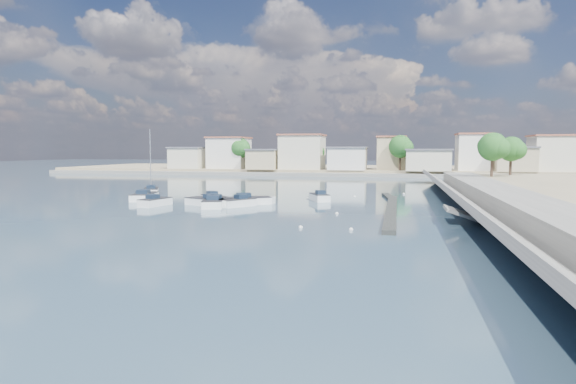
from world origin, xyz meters
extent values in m
plane|color=#283B51|center=(0.00, 40.00, 0.00)|extent=(400.00, 400.00, 0.00)
cube|color=slate|center=(18.50, 13.00, 0.90)|extent=(5.00, 90.00, 1.80)
cube|color=slate|center=(14.15, 13.00, 0.90)|extent=(4.17, 90.00, 2.86)
cube|color=slate|center=(14.00, 4.00, 0.40)|extent=(5.31, 3.50, 1.94)
cube|color=black|center=(7.00, 10.00, 0.17)|extent=(1.00, 26.00, 0.35)
cube|color=black|center=(6.50, 24.00, 0.15)|extent=(2.00, 8.05, 0.30)
cube|color=gray|center=(0.00, 92.00, 0.70)|extent=(160.00, 40.00, 1.40)
cube|color=slate|center=(0.00, 71.00, 0.40)|extent=(160.00, 2.50, 0.80)
cube|color=beige|center=(-44.00, 76.00, 3.90)|extent=(8.00, 8.00, 5.00)
cube|color=#595960|center=(-44.00, 76.00, 6.58)|extent=(8.48, 8.48, 0.35)
cube|color=white|center=(-34.00, 78.00, 5.15)|extent=(9.00, 9.00, 7.50)
cube|color=#99513D|center=(-34.00, 78.00, 9.08)|extent=(9.54, 9.54, 0.35)
cube|color=tan|center=(-24.00, 75.00, 3.65)|extent=(7.00, 8.00, 4.50)
cube|color=#595960|center=(-24.00, 75.00, 6.08)|extent=(7.42, 8.48, 0.35)
cube|color=beige|center=(-15.00, 77.00, 5.40)|extent=(10.00, 9.00, 8.00)
cube|color=#99513D|center=(-15.00, 77.00, 9.58)|extent=(10.60, 9.54, 0.35)
cube|color=white|center=(-4.00, 76.00, 3.90)|extent=(8.50, 8.50, 5.00)
cube|color=#595960|center=(-4.00, 76.00, 6.58)|extent=(9.01, 9.01, 0.35)
cube|color=tan|center=(6.00, 79.00, 5.15)|extent=(6.50, 7.50, 7.50)
cube|color=#99513D|center=(6.00, 79.00, 9.08)|extent=(6.89, 7.95, 0.35)
cube|color=beige|center=(14.00, 75.00, 3.65)|extent=(9.50, 9.00, 4.50)
cube|color=#595960|center=(14.00, 75.00, 6.08)|extent=(10.07, 9.54, 0.35)
cube|color=white|center=(24.00, 78.00, 5.40)|extent=(7.00, 8.00, 8.00)
cube|color=#99513D|center=(24.00, 78.00, 9.58)|extent=(7.42, 8.48, 0.35)
cube|color=tan|center=(32.00, 76.00, 3.90)|extent=(8.00, 9.00, 5.00)
cube|color=#595960|center=(32.00, 76.00, 6.58)|extent=(8.48, 9.54, 0.35)
cube|color=beige|center=(41.00, 77.00, 5.15)|extent=(10.50, 8.50, 7.50)
cube|color=#99513D|center=(41.00, 77.00, 9.08)|extent=(11.13, 9.01, 0.35)
cylinder|color=#38281E|center=(-30.00, 75.00, 3.09)|extent=(0.44, 0.44, 3.38)
sphere|color=#194A18|center=(-30.00, 75.00, 6.43)|extent=(4.80, 4.80, 4.80)
sphere|color=#194A18|center=(-29.10, 74.40, 6.20)|extent=(3.60, 3.60, 3.60)
sphere|color=#194A18|center=(-30.75, 75.45, 6.58)|extent=(3.30, 3.30, 3.30)
cylinder|color=#38281E|center=(-12.00, 78.00, 2.86)|extent=(0.44, 0.44, 2.93)
sphere|color=#194A18|center=(-12.00, 78.00, 5.75)|extent=(4.16, 4.16, 4.16)
sphere|color=#194A18|center=(-11.22, 77.48, 5.56)|extent=(3.12, 3.12, 3.12)
sphere|color=#194A18|center=(-12.65, 78.39, 5.88)|extent=(2.86, 2.86, 2.86)
cylinder|color=#38281E|center=(8.00, 74.00, 3.20)|extent=(0.44, 0.44, 3.60)
sphere|color=#194A18|center=(8.00, 74.00, 6.76)|extent=(5.12, 5.12, 5.12)
sphere|color=#194A18|center=(8.96, 73.36, 6.52)|extent=(3.84, 3.84, 3.84)
sphere|color=#194A18|center=(7.20, 74.48, 6.92)|extent=(3.52, 3.52, 3.52)
cylinder|color=#38281E|center=(24.00, 77.00, 2.97)|extent=(0.44, 0.44, 3.15)
sphere|color=#194A18|center=(24.00, 77.00, 6.09)|extent=(4.48, 4.48, 4.48)
sphere|color=#194A18|center=(24.84, 76.44, 5.88)|extent=(3.36, 3.36, 3.36)
sphere|color=#194A18|center=(23.30, 77.42, 6.23)|extent=(3.08, 3.08, 3.08)
cylinder|color=#38281E|center=(40.00, 76.00, 2.75)|extent=(0.44, 0.44, 2.70)
sphere|color=#194A18|center=(40.00, 76.00, 5.42)|extent=(3.84, 3.84, 3.84)
sphere|color=#194A18|center=(40.72, 75.52, 5.24)|extent=(2.88, 2.88, 2.88)
sphere|color=#194A18|center=(39.40, 76.36, 5.54)|extent=(2.64, 2.64, 2.64)
cylinder|color=#38281E|center=(22.00, 44.00, 3.38)|extent=(0.44, 0.44, 3.15)
sphere|color=#194A18|center=(22.00, 44.00, 6.49)|extent=(4.48, 4.48, 4.48)
sphere|color=#194A18|center=(22.84, 43.44, 6.28)|extent=(3.36, 3.36, 3.36)
sphere|color=#194A18|center=(21.30, 44.42, 6.63)|extent=(3.08, 3.08, 3.08)
cylinder|color=#38281E|center=(26.00, 50.00, 3.26)|extent=(0.44, 0.44, 2.93)
sphere|color=#194A18|center=(26.00, 50.00, 6.15)|extent=(4.16, 4.16, 4.16)
sphere|color=#194A18|center=(26.78, 49.48, 5.96)|extent=(3.12, 3.12, 3.12)
sphere|color=#194A18|center=(25.35, 50.39, 6.29)|extent=(2.86, 2.86, 2.86)
cube|color=white|center=(-11.36, 10.32, 0.30)|extent=(3.37, 5.52, 1.00)
cube|color=white|center=(-11.98, 12.46, 0.30)|extent=(1.94, 1.94, 1.00)
cube|color=#262628|center=(-11.36, 10.32, 0.80)|extent=(3.41, 5.53, 0.08)
cube|color=#172537|center=(-11.22, 9.83, 1.04)|extent=(1.63, 1.84, 0.48)
cube|color=white|center=(-17.76, 9.61, 0.30)|extent=(2.30, 4.15, 1.00)
cube|color=white|center=(-17.44, 11.25, 0.30)|extent=(1.56, 1.56, 1.00)
cube|color=#262628|center=(-17.76, 9.61, 0.80)|extent=(2.33, 4.16, 0.08)
cube|color=#172537|center=(-17.83, 9.22, 1.04)|extent=(1.19, 1.34, 0.48)
cube|color=white|center=(-12.28, 11.20, 0.30)|extent=(5.78, 4.04, 1.00)
cube|color=white|center=(-14.42, 12.14, 0.30)|extent=(1.88, 1.88, 1.00)
cube|color=#262628|center=(-12.28, 11.20, 0.80)|extent=(5.79, 4.08, 0.08)
cube|color=#172537|center=(-11.79, 10.99, 1.04)|extent=(2.00, 1.82, 0.48)
cube|color=white|center=(-8.90, 10.99, 0.30)|extent=(3.51, 4.05, 1.00)
cube|color=white|center=(-9.85, 9.66, 0.30)|extent=(1.28, 1.28, 1.00)
cube|color=#262628|center=(-8.90, 10.99, 0.80)|extent=(3.53, 4.07, 0.08)
cube|color=#172537|center=(-8.68, 11.31, 1.04)|extent=(1.46, 1.51, 0.48)
cube|color=white|center=(-22.05, 14.99, 0.30)|extent=(3.48, 5.84, 1.00)
cube|color=white|center=(-22.65, 17.25, 0.30)|extent=(2.09, 2.09, 1.00)
cube|color=#262628|center=(-22.05, 14.99, 0.80)|extent=(3.53, 5.85, 0.08)
cube|color=#172537|center=(-21.91, 14.46, 1.04)|extent=(1.72, 1.93, 0.48)
cube|color=white|center=(-1.43, 18.73, 0.30)|extent=(3.08, 4.18, 1.00)
cube|color=white|center=(-2.15, 20.23, 0.30)|extent=(1.40, 1.40, 1.00)
cube|color=#262628|center=(-1.43, 18.73, 0.80)|extent=(3.11, 4.20, 0.08)
cube|color=#172537|center=(-1.26, 18.38, 1.04)|extent=(1.37, 1.47, 0.48)
cube|color=white|center=(-12.93, 14.21, 0.30)|extent=(3.94, 3.97, 1.00)
cube|color=white|center=(-11.70, 12.96, 0.30)|extent=(1.09, 1.09, 1.00)
cube|color=#262628|center=(-12.93, 14.21, 0.80)|extent=(3.96, 3.99, 0.08)
cube|color=#172537|center=(-13.21, 14.50, 1.04)|extent=(1.53, 1.53, 0.48)
cube|color=white|center=(-8.48, 13.26, 0.30)|extent=(5.27, 4.01, 1.00)
cube|color=white|center=(-6.60, 14.24, 0.30)|extent=(1.72, 1.72, 1.00)
cube|color=#262628|center=(-8.48, 13.26, 0.80)|extent=(5.29, 4.04, 0.08)
cube|color=#172537|center=(-8.92, 13.03, 1.04)|extent=(1.87, 1.75, 0.48)
cube|color=white|center=(-25.11, 22.17, 0.30)|extent=(4.04, 5.63, 1.00)
cube|color=white|center=(-26.18, 24.29, 0.30)|extent=(1.61, 1.61, 1.00)
cube|color=#262628|center=(-25.11, 22.17, 0.80)|extent=(4.07, 5.65, 0.08)
cube|color=#172537|center=(-24.86, 21.69, 1.04)|extent=(1.73, 1.95, 0.48)
cylinder|color=silver|center=(-25.11, 22.17, 4.80)|extent=(0.12, 0.12, 8.00)
cylinder|color=silver|center=(-24.57, 21.10, 1.50)|extent=(1.15, 2.18, 0.08)
sphere|color=white|center=(4.22, -1.46, 0.05)|extent=(0.33, 0.33, 0.33)
sphere|color=white|center=(2.07, 7.29, 0.05)|extent=(0.33, 0.33, 0.33)
sphere|color=white|center=(0.34, -1.32, 0.05)|extent=(0.33, 0.33, 0.33)
sphere|color=white|center=(2.23, 24.26, 0.05)|extent=(0.33, 0.33, 0.33)
sphere|color=white|center=(-3.21, 20.61, 0.05)|extent=(0.33, 0.33, 0.33)
sphere|color=white|center=(8.39, 29.43, 0.05)|extent=(0.33, 0.33, 0.33)
camera|label=1|loc=(7.53, -37.11, 5.99)|focal=30.00mm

